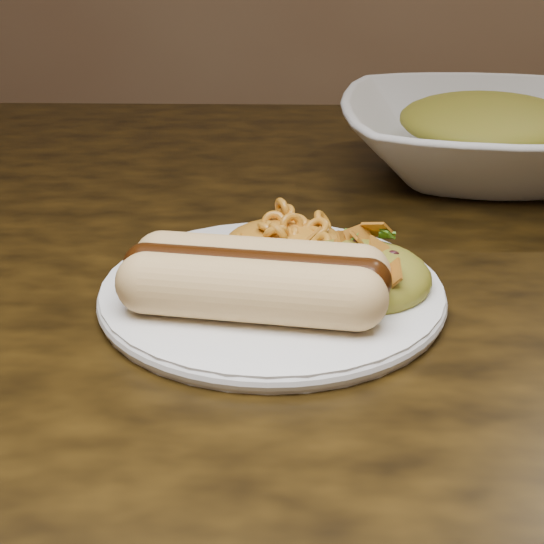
{
  "coord_description": "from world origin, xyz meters",
  "views": [
    {
      "loc": [
        0.05,
        -0.65,
        1.02
      ],
      "look_at": [
        0.04,
        -0.13,
        0.77
      ],
      "focal_mm": 55.0,
      "sensor_mm": 36.0,
      "label": 1
    }
  ],
  "objects": [
    {
      "name": "serving_bowl",
      "position": [
        0.25,
        0.16,
        0.79
      ],
      "size": [
        0.31,
        0.31,
        0.07
      ],
      "primitive_type": "imported",
      "rotation": [
        0.0,
        0.0,
        -0.06
      ],
      "color": "white",
      "rests_on": "table"
    },
    {
      "name": "taco_salad",
      "position": [
        0.1,
        -0.12,
        0.78
      ],
      "size": [
        0.11,
        0.1,
        0.05
      ],
      "rotation": [
        0.0,
        0.0,
        0.3
      ],
      "color": "#C16B27",
      "rests_on": "plate"
    },
    {
      "name": "plate",
      "position": [
        0.04,
        -0.13,
        0.76
      ],
      "size": [
        0.29,
        0.29,
        0.01
      ],
      "primitive_type": "cylinder",
      "rotation": [
        0.0,
        0.0,
        0.22
      ],
      "color": "white",
      "rests_on": "table"
    },
    {
      "name": "sour_cream",
      "position": [
        -0.04,
        -0.11,
        0.78
      ],
      "size": [
        0.05,
        0.05,
        0.03
      ],
      "primitive_type": "ellipsoid",
      "rotation": [
        0.0,
        0.0,
        0.12
      ],
      "color": "white",
      "rests_on": "plate"
    },
    {
      "name": "table",
      "position": [
        0.0,
        0.0,
        0.66
      ],
      "size": [
        1.6,
        0.9,
        0.75
      ],
      "color": "#352209",
      "rests_on": "floor"
    },
    {
      "name": "bowl_filling",
      "position": [
        0.25,
        0.16,
        0.8
      ],
      "size": [
        0.19,
        0.19,
        0.04
      ],
      "primitive_type": "ellipsoid",
      "rotation": [
        0.0,
        0.0,
        -0.06
      ],
      "color": "#C16B27",
      "rests_on": "serving_bowl"
    },
    {
      "name": "hotdog",
      "position": [
        0.03,
        -0.16,
        0.78
      ],
      "size": [
        0.15,
        0.09,
        0.04
      ],
      "rotation": [
        0.0,
        0.0,
        -0.15
      ],
      "color": "#DAB177",
      "rests_on": "plate"
    },
    {
      "name": "mac_and_cheese",
      "position": [
        0.05,
        -0.06,
        0.78
      ],
      "size": [
        0.11,
        0.1,
        0.03
      ],
      "primitive_type": "ellipsoid",
      "rotation": [
        0.0,
        0.0,
        -0.2
      ],
      "color": "gold",
      "rests_on": "plate"
    }
  ]
}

